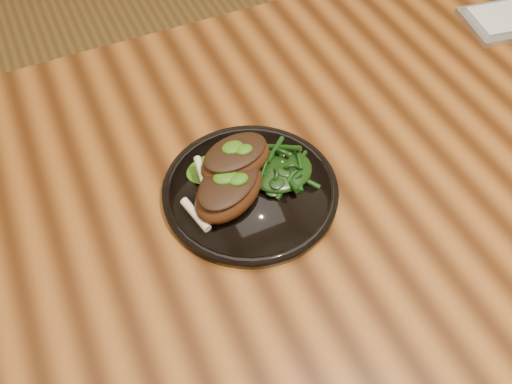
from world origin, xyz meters
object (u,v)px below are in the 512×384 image
desk (377,171)px  lamb_chop_front (228,189)px  plate (250,191)px  greens_heap (280,167)px

desk → lamb_chop_front: bearing=-174.9°
plate → lamb_chop_front: lamb_chop_front is taller
plate → lamb_chop_front: bearing=-166.0°
greens_heap → desk: bearing=3.4°
desk → lamb_chop_front: (-0.27, -0.02, 0.12)m
desk → greens_heap: 0.22m
plate → greens_heap: 0.05m
desk → greens_heap: (-0.19, -0.01, 0.11)m
desk → greens_heap: size_ratio=17.27×
greens_heap → plate: bearing=-174.8°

